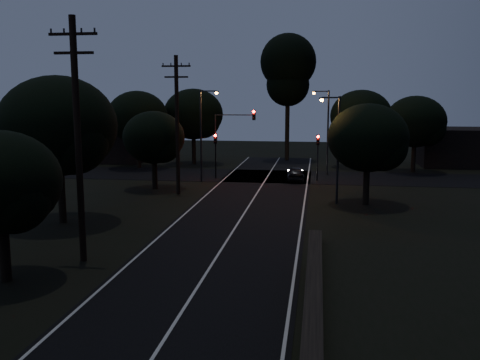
% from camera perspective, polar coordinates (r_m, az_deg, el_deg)
% --- Properties ---
extents(road_surface, '(60.00, 70.00, 0.03)m').
position_cam_1_polar(road_surface, '(39.65, 1.50, -1.94)').
color(road_surface, black).
rests_on(road_surface, ground).
extents(utility_pole_mid, '(2.20, 0.30, 11.00)m').
position_cam_1_polar(utility_pole_mid, '(24.97, -16.92, 4.42)').
color(utility_pole_mid, black).
rests_on(utility_pole_mid, ground).
extents(utility_pole_far, '(2.20, 0.30, 10.50)m').
position_cam_1_polar(utility_pole_far, '(40.98, -6.72, 6.08)').
color(utility_pole_far, black).
rests_on(utility_pole_far, ground).
extents(tree_left_b, '(4.89, 4.89, 6.22)m').
position_cam_1_polar(tree_left_b, '(23.35, -24.02, -0.50)').
color(tree_left_b, black).
rests_on(tree_left_b, ground).
extents(tree_left_c, '(6.91, 6.91, 8.73)m').
position_cam_1_polar(tree_left_c, '(32.99, -18.56, 5.23)').
color(tree_left_c, black).
rests_on(tree_left_c, ground).
extents(tree_left_d, '(4.98, 4.98, 6.31)m').
position_cam_1_polar(tree_left_d, '(43.54, -9.00, 4.36)').
color(tree_left_d, black).
rests_on(tree_left_d, ground).
extents(tree_far_nw, '(6.51, 6.51, 8.25)m').
position_cam_1_polar(tree_far_nw, '(58.97, -4.81, 6.88)').
color(tree_far_nw, black).
rests_on(tree_far_nw, ground).
extents(tree_far_w, '(6.27, 6.27, 8.00)m').
position_cam_1_polar(tree_far_w, '(56.53, -10.72, 6.51)').
color(tree_far_w, black).
rests_on(tree_far_w, ground).
extents(tree_far_ne, '(6.41, 6.41, 8.11)m').
position_cam_1_polar(tree_far_ne, '(57.62, 13.02, 6.53)').
color(tree_far_ne, black).
rests_on(tree_far_ne, ground).
extents(tree_far_e, '(5.91, 5.91, 7.50)m').
position_cam_1_polar(tree_far_e, '(55.30, 18.43, 5.80)').
color(tree_far_e, black).
rests_on(tree_far_e, ground).
extents(tree_right_a, '(5.53, 5.53, 7.03)m').
position_cam_1_polar(tree_right_a, '(37.70, 13.80, 4.20)').
color(tree_right_a, black).
rests_on(tree_right_a, ground).
extents(tall_pine, '(6.39, 6.39, 14.52)m').
position_cam_1_polar(tall_pine, '(62.69, 5.15, 11.69)').
color(tall_pine, black).
rests_on(tall_pine, ground).
extents(building_left, '(10.00, 8.00, 4.40)m').
position_cam_1_polar(building_left, '(64.64, -14.10, 4.04)').
color(building_left, black).
rests_on(building_left, ground).
extents(building_right, '(9.00, 7.00, 4.00)m').
position_cam_1_polar(building_right, '(62.69, 22.56, 3.28)').
color(building_right, black).
rests_on(building_right, ground).
extents(signal_left, '(0.28, 0.35, 4.10)m').
position_cam_1_polar(signal_left, '(48.63, -2.62, 3.47)').
color(signal_left, black).
rests_on(signal_left, ground).
extents(signal_right, '(0.28, 0.35, 4.10)m').
position_cam_1_polar(signal_right, '(47.74, 8.30, 3.28)').
color(signal_right, black).
rests_on(signal_right, ground).
extents(signal_mast, '(3.70, 0.35, 6.25)m').
position_cam_1_polar(signal_mast, '(48.21, -0.66, 5.22)').
color(signal_mast, black).
rests_on(signal_mast, ground).
extents(streetlight_a, '(1.66, 0.26, 8.00)m').
position_cam_1_polar(streetlight_a, '(46.68, -3.96, 5.44)').
color(streetlight_a, black).
rests_on(streetlight_a, ground).
extents(streetlight_b, '(1.66, 0.26, 8.00)m').
position_cam_1_polar(streetlight_b, '(51.61, 9.15, 5.69)').
color(streetlight_b, black).
rests_on(streetlight_b, ground).
extents(streetlight_c, '(1.46, 0.26, 7.50)m').
position_cam_1_polar(streetlight_c, '(37.68, 10.18, 4.01)').
color(streetlight_c, black).
rests_on(streetlight_c, ground).
extents(car, '(1.77, 3.84, 1.27)m').
position_cam_1_polar(car, '(47.78, 5.94, 0.67)').
color(car, black).
rests_on(car, ground).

